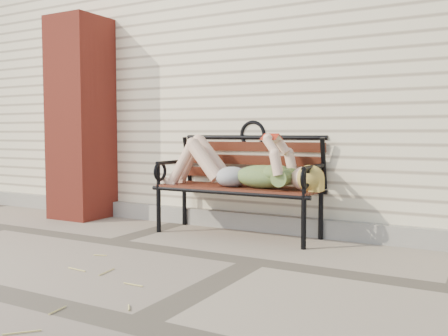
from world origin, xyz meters
The scene contains 6 objects.
ground centered at (0.00, 0.00, 0.00)m, with size 80.00×80.00×0.00m, color gray.
house_wall centered at (0.00, 3.00, 1.50)m, with size 8.00×4.00×3.00m, color #F7E9C1.
foundation_strip centered at (0.00, 0.97, 0.07)m, with size 8.00×0.10×0.15m, color #9E9A8E.
brick_pillar centered at (-2.30, 0.75, 1.00)m, with size 0.50×0.50×2.00m, color maroon.
garden_bench centered at (-0.50, 0.79, 0.54)m, with size 1.49×0.59×0.97m.
reading_woman centered at (-0.49, 0.68, 0.57)m, with size 1.41×0.32×0.44m.
Camera 1 is at (1.40, -2.96, 0.85)m, focal length 40.00 mm.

